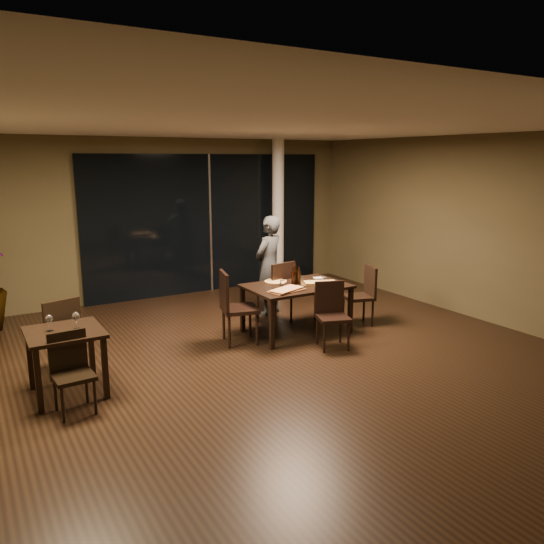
{
  "coord_description": "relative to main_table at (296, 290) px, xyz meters",
  "views": [
    {
      "loc": [
        -3.26,
        -5.68,
        2.61
      ],
      "look_at": [
        0.44,
        0.59,
        1.05
      ],
      "focal_mm": 35.0,
      "sensor_mm": 36.0,
      "label": 1
    }
  ],
  "objects": [
    {
      "name": "chair_main_far",
      "position": [
        0.0,
        0.54,
        -0.11
      ],
      "size": [
        0.55,
        0.55,
        1.02
      ],
      "rotation": [
        0.0,
        0.0,
        3.32
      ],
      "color": "black",
      "rests_on": "ground"
    },
    {
      "name": "chair_main_right",
      "position": [
        1.17,
        -0.17,
        -0.15
      ],
      "size": [
        0.55,
        0.55,
        0.94
      ],
      "rotation": [
        0.0,
        0.0,
        -1.89
      ],
      "color": "black",
      "rests_on": "ground"
    },
    {
      "name": "chair_side_near",
      "position": [
        -3.42,
        -0.94,
        -0.2
      ],
      "size": [
        0.42,
        0.42,
        0.85
      ],
      "rotation": [
        0.0,
        0.0,
        0.06
      ],
      "color": "black",
      "rests_on": "ground"
    },
    {
      "name": "wall_back",
      "position": [
        -1.0,
        3.25,
        0.82
      ],
      "size": [
        8.0,
        0.1,
        3.0
      ],
      "primitive_type": "cube",
      "color": "#463E25",
      "rests_on": "ground"
    },
    {
      "name": "ground",
      "position": [
        -1.0,
        -0.8,
        -0.68
      ],
      "size": [
        8.0,
        8.0,
        0.0
      ],
      "primitive_type": "plane",
      "color": "black",
      "rests_on": "ground"
    },
    {
      "name": "wine_glass_a",
      "position": [
        -3.53,
        -0.44,
        0.16
      ],
      "size": [
        0.08,
        0.08,
        0.18
      ],
      "primitive_type": null,
      "color": "white",
      "rests_on": "side_table"
    },
    {
      "name": "oblong_pizza_right",
      "position": [
        0.34,
        -0.13,
        0.1
      ],
      "size": [
        0.51,
        0.38,
        0.02
      ],
      "primitive_type": null,
      "rotation": [
        0.0,
        0.0,
        -0.42
      ],
      "color": "#691A09",
      "rests_on": "pizza_board_right"
    },
    {
      "name": "napkin_far",
      "position": [
        0.56,
        0.19,
        0.08
      ],
      "size": [
        0.2,
        0.14,
        0.01
      ],
      "primitive_type": "cube",
      "rotation": [
        0.0,
        0.0,
        -0.23
      ],
      "color": "white",
      "rests_on": "main_table"
    },
    {
      "name": "column",
      "position": [
        1.4,
        2.85,
        0.82
      ],
      "size": [
        0.24,
        0.24,
        3.0
      ],
      "primitive_type": "cylinder",
      "color": "white",
      "rests_on": "ground"
    },
    {
      "name": "ceiling",
      "position": [
        -1.0,
        -0.8,
        2.34
      ],
      "size": [
        8.0,
        8.0,
        0.04
      ],
      "primitive_type": "cube",
      "color": "white",
      "rests_on": "wall_back"
    },
    {
      "name": "round_pizza",
      "position": [
        -0.18,
        0.31,
        0.08
      ],
      "size": [
        0.33,
        0.33,
        0.01
      ],
      "primitive_type": "cylinder",
      "color": "red",
      "rests_on": "main_table"
    },
    {
      "name": "diner",
      "position": [
        0.15,
        1.09,
        0.17
      ],
      "size": [
        0.68,
        0.58,
        1.68
      ],
      "primitive_type": "imported",
      "rotation": [
        0.0,
        0.0,
        3.57
      ],
      "color": "#2C2E31",
      "rests_on": "ground"
    },
    {
      "name": "chair_main_left",
      "position": [
        -1.03,
        0.06,
        -0.09
      ],
      "size": [
        0.59,
        0.59,
        1.06
      ],
      "rotation": [
        0.0,
        0.0,
        1.32
      ],
      "color": "black",
      "rests_on": "ground"
    },
    {
      "name": "side_table",
      "position": [
        -3.4,
        -0.5,
        -0.05
      ],
      "size": [
        0.8,
        0.8,
        0.75
      ],
      "color": "black",
      "rests_on": "ground"
    },
    {
      "name": "bottle_a",
      "position": [
        -0.05,
        0.03,
        0.22
      ],
      "size": [
        0.06,
        0.06,
        0.28
      ],
      "primitive_type": null,
      "color": "black",
      "rests_on": "main_table"
    },
    {
      "name": "wall_right",
      "position": [
        3.05,
        -0.8,
        0.82
      ],
      "size": [
        0.1,
        8.0,
        3.0
      ],
      "primitive_type": "cube",
      "color": "#463E25",
      "rests_on": "ground"
    },
    {
      "name": "bottle_b",
      "position": [
        0.06,
        0.03,
        0.21
      ],
      "size": [
        0.06,
        0.06,
        0.27
      ],
      "primitive_type": null,
      "color": "black",
      "rests_on": "main_table"
    },
    {
      "name": "bottle_c",
      "position": [
        0.02,
        0.07,
        0.22
      ],
      "size": [
        0.07,
        0.07,
        0.3
      ],
      "primitive_type": null,
      "color": "black",
      "rests_on": "main_table"
    },
    {
      "name": "side_napkin",
      "position": [
        -3.4,
        -0.71,
        0.08
      ],
      "size": [
        0.2,
        0.14,
        0.01
      ],
      "primitive_type": "cube",
      "rotation": [
        0.0,
        0.0,
        -0.18
      ],
      "color": "white",
      "rests_on": "side_table"
    },
    {
      "name": "main_table",
      "position": [
        0.0,
        0.0,
        0.0
      ],
      "size": [
        1.5,
        1.0,
        0.75
      ],
      "color": "black",
      "rests_on": "ground"
    },
    {
      "name": "tumbler_right",
      "position": [
        0.18,
        0.12,
        0.11
      ],
      "size": [
        0.07,
        0.07,
        0.08
      ],
      "primitive_type": "cylinder",
      "color": "white",
      "rests_on": "main_table"
    },
    {
      "name": "pizza_board_right",
      "position": [
        0.34,
        -0.13,
        0.08
      ],
      "size": [
        0.65,
        0.54,
        0.01
      ],
      "primitive_type": "cube",
      "rotation": [
        0.0,
        0.0,
        -0.51
      ],
      "color": "#422B15",
      "rests_on": "main_table"
    },
    {
      "name": "chair_side_far",
      "position": [
        -3.37,
        0.12,
        -0.13
      ],
      "size": [
        0.56,
        0.56,
        0.98
      ],
      "rotation": [
        0.0,
        0.0,
        3.42
      ],
      "color": "black",
      "rests_on": "ground"
    },
    {
      "name": "chair_main_near",
      "position": [
        0.11,
        -0.73,
        -0.16
      ],
      "size": [
        0.54,
        0.54,
        0.92
      ],
      "rotation": [
        0.0,
        0.0,
        -0.34
      ],
      "color": "black",
      "rests_on": "ground"
    },
    {
      "name": "pizza_board_left",
      "position": [
        -0.33,
        -0.25,
        0.08
      ],
      "size": [
        0.61,
        0.4,
        0.01
      ],
      "primitive_type": "cube",
      "rotation": [
        0.0,
        0.0,
        0.22
      ],
      "color": "#482817",
      "rests_on": "main_table"
    },
    {
      "name": "tumbler_left",
      "position": [
        -0.21,
        0.06,
        0.12
      ],
      "size": [
        0.07,
        0.07,
        0.09
      ],
      "primitive_type": "cylinder",
      "color": "white",
      "rests_on": "main_table"
    },
    {
      "name": "oblong_pizza_left",
      "position": [
        -0.33,
        -0.25,
        0.1
      ],
      "size": [
        0.54,
        0.39,
        0.02
      ],
      "primitive_type": null,
      "rotation": [
        0.0,
        0.0,
        0.37
      ],
      "color": "maroon",
      "rests_on": "pizza_board_left"
    },
    {
      "name": "wine_glass_b",
      "position": [
        -3.27,
        -0.51,
        0.17
      ],
      "size": [
        0.08,
        0.08,
        0.18
      ],
      "primitive_type": null,
      "color": "white",
      "rests_on": "side_table"
    },
    {
      "name": "window_panel",
      "position": [
        0.0,
        3.16,
        0.67
      ],
      "size": [
        5.0,
        0.06,
        2.7
      ],
      "primitive_type": "cube",
      "color": "black",
      "rests_on": "ground"
    },
    {
      "name": "napkin_near",
      "position": [
        0.58,
        -0.08,
        0.08
      ],
      "size": [
        0.21,
        0.17,
        0.01
      ],
      "primitive_type": "cube",
      "rotation": [
        0.0,
        0.0,
        0.43
      ],
      "color": "white",
      "rests_on": "main_table"
    }
  ]
}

